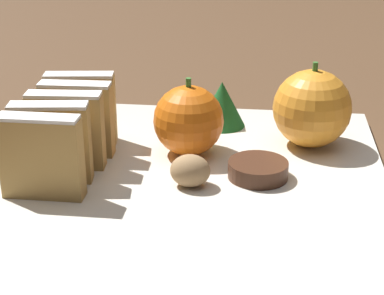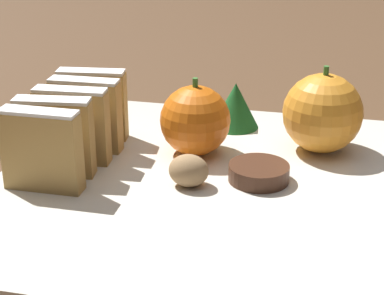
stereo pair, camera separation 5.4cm
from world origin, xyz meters
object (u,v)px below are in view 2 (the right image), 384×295
object	(u,v)px
walnut	(183,170)
chocolate_cookie	(259,173)
orange_far	(323,113)
orange_near	(195,120)

from	to	relation	value
walnut	chocolate_cookie	size ratio (longest dim) A/B	0.65
chocolate_cookie	orange_far	bearing A→B (deg)	58.74
orange_near	chocolate_cookie	distance (m)	0.08
walnut	chocolate_cookie	xyz separation A→B (m)	(0.06, 0.02, -0.01)
orange_near	walnut	bearing A→B (deg)	-85.75
walnut	chocolate_cookie	distance (m)	0.07
orange_near	orange_far	world-z (taller)	orange_far
orange_far	chocolate_cookie	xyz separation A→B (m)	(-0.05, -0.08, -0.03)
orange_near	chocolate_cookie	bearing A→B (deg)	-34.09
orange_far	chocolate_cookie	world-z (taller)	orange_far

